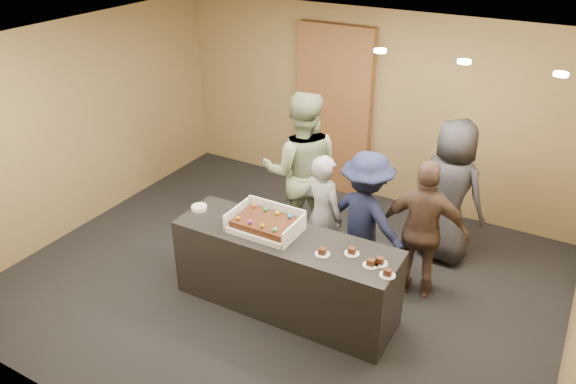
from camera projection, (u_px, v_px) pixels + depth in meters
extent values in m
plane|color=black|center=(283.00, 279.00, 6.58)|extent=(6.00, 6.00, 0.00)
plane|color=silver|center=(282.00, 49.00, 5.32)|extent=(6.00, 6.00, 0.00)
cube|color=olive|center=(372.00, 108.00, 7.86)|extent=(6.00, 0.04, 2.70)
cube|color=olive|center=(107.00, 310.00, 4.03)|extent=(6.00, 0.04, 2.70)
cube|color=olive|center=(83.00, 125.00, 7.26)|extent=(0.04, 5.00, 2.70)
cube|color=black|center=(285.00, 272.00, 5.94)|extent=(2.41, 0.73, 0.90)
cube|color=brown|center=(334.00, 111.00, 8.09)|extent=(1.12, 0.15, 2.46)
cube|color=white|center=(265.00, 228.00, 5.82)|extent=(0.70, 0.48, 0.06)
cube|color=white|center=(237.00, 214.00, 5.95)|extent=(0.02, 0.48, 0.19)
cube|color=white|center=(294.00, 231.00, 5.64)|extent=(0.02, 0.48, 0.19)
cube|color=white|center=(277.00, 211.00, 5.97)|extent=(0.70, 0.02, 0.21)
cube|color=#3C190D|center=(265.00, 222.00, 5.79)|extent=(0.61, 0.42, 0.07)
sphere|color=#DB4919|center=(254.00, 206.00, 5.98)|extent=(0.05, 0.05, 0.05)
sphere|color=#18952D|center=(265.00, 209.00, 5.92)|extent=(0.05, 0.05, 0.05)
sphere|color=yellow|center=(277.00, 213.00, 5.85)|extent=(0.05, 0.05, 0.05)
sphere|color=blue|center=(290.00, 216.00, 5.79)|extent=(0.05, 0.05, 0.05)
sphere|color=orange|center=(238.00, 218.00, 5.75)|extent=(0.05, 0.05, 0.05)
sphere|color=purple|center=(250.00, 222.00, 5.69)|extent=(0.05, 0.05, 0.05)
sphere|color=orange|center=(262.00, 226.00, 5.63)|extent=(0.05, 0.05, 0.05)
sphere|color=#27C678|center=(275.00, 229.00, 5.56)|extent=(0.05, 0.05, 0.05)
cylinder|color=white|center=(199.00, 208.00, 6.22)|extent=(0.17, 0.17, 0.04)
cylinder|color=white|center=(322.00, 254.00, 5.44)|extent=(0.15, 0.15, 0.01)
cube|color=#3C190D|center=(322.00, 251.00, 5.43)|extent=(0.07, 0.06, 0.06)
cylinder|color=white|center=(352.00, 253.00, 5.45)|extent=(0.15, 0.15, 0.01)
cube|color=#3C190D|center=(352.00, 250.00, 5.44)|extent=(0.07, 0.06, 0.06)
cylinder|color=white|center=(371.00, 265.00, 5.28)|extent=(0.15, 0.15, 0.01)
cube|color=#3C190D|center=(371.00, 262.00, 5.26)|extent=(0.07, 0.06, 0.06)
cylinder|color=white|center=(380.00, 263.00, 5.31)|extent=(0.15, 0.15, 0.01)
cube|color=#3C190D|center=(380.00, 260.00, 5.29)|extent=(0.07, 0.06, 0.06)
cylinder|color=white|center=(387.00, 275.00, 5.14)|extent=(0.15, 0.15, 0.01)
cube|color=#3C190D|center=(388.00, 272.00, 5.12)|extent=(0.07, 0.06, 0.06)
imported|color=#9B9CA0|center=(323.00, 215.00, 6.43)|extent=(0.61, 0.48, 1.49)
imported|color=gray|center=(301.00, 171.00, 6.85)|extent=(1.22, 1.12, 2.01)
imported|color=#161B3A|center=(365.00, 219.00, 6.23)|extent=(1.14, 0.81, 1.60)
imported|color=brown|center=(423.00, 231.00, 6.00)|extent=(1.00, 0.56, 1.62)
imported|color=#29282E|center=(450.00, 192.00, 6.61)|extent=(1.00, 0.79, 1.79)
cylinder|color=#FFEAC6|center=(380.00, 51.00, 5.36)|extent=(0.12, 0.12, 0.03)
cylinder|color=#FFEAC6|center=(464.00, 62.00, 5.01)|extent=(0.12, 0.12, 0.03)
cylinder|color=#FFEAC6|center=(561.00, 74.00, 4.66)|extent=(0.12, 0.12, 0.03)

